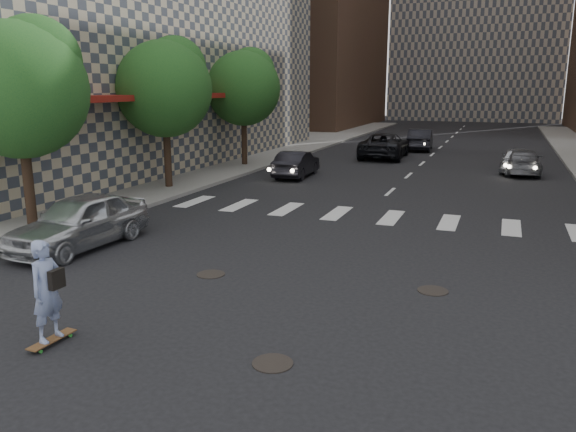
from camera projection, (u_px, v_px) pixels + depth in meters
name	position (u px, v px, depth m)	size (l,w,h in m)	color
ground	(266.00, 302.00, 12.15)	(160.00, 160.00, 0.00)	black
sidewalk_left	(180.00, 159.00, 35.39)	(13.00, 80.00, 0.15)	gray
tree_a	(23.00, 84.00, 17.26)	(4.20, 4.20, 6.60)	#382619
tree_b	(167.00, 84.00, 24.54)	(4.20, 4.20, 6.60)	#382619
tree_c	(245.00, 85.00, 31.81)	(4.20, 4.20, 6.60)	#382619
manhole_a	(273.00, 363.00, 9.46)	(0.70, 0.70, 0.02)	black
manhole_b	(211.00, 274.00, 13.94)	(0.70, 0.70, 0.02)	black
manhole_c	(433.00, 291.00, 12.82)	(0.70, 0.70, 0.02)	black
skateboarder	(47.00, 291.00, 9.95)	(0.50, 0.99, 1.96)	brown
silver_sedan	(80.00, 221.00, 16.13)	(1.83, 4.56, 1.55)	#B6B9BD
traffic_car_a	(296.00, 164.00, 28.87)	(1.42, 4.07, 1.34)	black
traffic_car_b	(521.00, 162.00, 29.83)	(1.81, 4.45, 1.29)	slate
traffic_car_c	(384.00, 145.00, 36.57)	(2.69, 5.83, 1.62)	black
traffic_car_d	(518.00, 160.00, 30.34)	(1.64, 4.09, 1.39)	#B2B4BA
traffic_car_e	(420.00, 140.00, 41.10)	(1.62, 4.65, 1.53)	black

